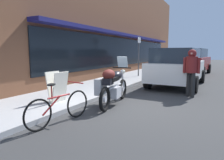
{
  "coord_description": "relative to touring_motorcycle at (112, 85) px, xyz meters",
  "views": [
    {
      "loc": [
        -5.14,
        -2.22,
        1.56
      ],
      "look_at": [
        0.34,
        0.65,
        0.7
      ],
      "focal_mm": 32.64,
      "sensor_mm": 36.0,
      "label": 1
    }
  ],
  "objects": [
    {
      "name": "sandwich_board_sign",
      "position": [
        -0.74,
        1.42,
        -0.05
      ],
      "size": [
        0.55,
        0.4,
        0.87
      ],
      "color": "silver",
      "rests_on": "sidewalk_curb"
    },
    {
      "name": "ground_plane",
      "position": [
        -0.01,
        -0.47,
        -0.61
      ],
      "size": [
        80.0,
        80.0,
        0.0
      ],
      "primitive_type": "plane",
      "color": "#343434"
    },
    {
      "name": "sidewalk_curb",
      "position": [
        8.99,
        1.92,
        -0.55
      ],
      "size": [
        30.0,
        2.44,
        0.12
      ],
      "color": "#A5A5A5",
      "rests_on": "ground_plane"
    },
    {
      "name": "parked_minivan",
      "position": [
        4.52,
        -1.02,
        0.3
      ],
      "size": [
        4.49,
        2.16,
        1.71
      ],
      "color": "silver",
      "rests_on": "ground_plane"
    },
    {
      "name": "touring_motorcycle",
      "position": [
        0.0,
        0.0,
        0.0
      ],
      "size": [
        2.22,
        0.65,
        1.41
      ],
      "color": "black",
      "rests_on": "ground_plane"
    },
    {
      "name": "parking_sign_pole",
      "position": [
        6.4,
        1.56,
        0.89
      ],
      "size": [
        0.44,
        0.07,
        2.33
      ],
      "color": "#59595B",
      "rests_on": "sidewalk_curb"
    },
    {
      "name": "pedestrian_walking",
      "position": [
        2.28,
        -1.87,
        0.43
      ],
      "size": [
        0.4,
        0.56,
        1.64
      ],
      "color": "black",
      "rests_on": "ground_plane"
    },
    {
      "name": "parked_car_down_block",
      "position": [
        10.02,
        -1.01,
        0.33
      ],
      "size": [
        4.64,
        2.38,
        1.78
      ],
      "color": "maroon",
      "rests_on": "ground_plane"
    },
    {
      "name": "storefront_building",
      "position": [
        8.65,
        3.3,
        2.92
      ],
      "size": [
        25.32,
        0.9,
        7.22
      ],
      "color": "brown",
      "rests_on": "ground_plane"
    },
    {
      "name": "parked_bicycle",
      "position": [
        -1.88,
        0.32,
        -0.25
      ],
      "size": [
        1.73,
        0.48,
        0.92
      ],
      "color": "black",
      "rests_on": "ground_plane"
    }
  ]
}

